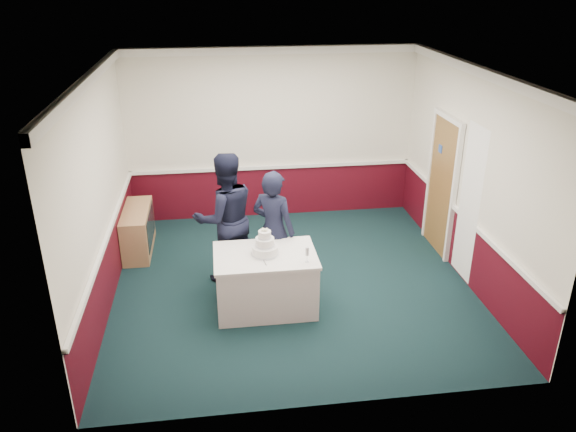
{
  "coord_description": "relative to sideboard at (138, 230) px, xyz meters",
  "views": [
    {
      "loc": [
        -1.0,
        -6.95,
        4.16
      ],
      "look_at": [
        -0.07,
        -0.1,
        1.1
      ],
      "focal_mm": 35.0,
      "sensor_mm": 36.0,
      "label": 1
    }
  ],
  "objects": [
    {
      "name": "person_woman",
      "position": [
        2.02,
        -1.36,
        0.51
      ],
      "size": [
        0.75,
        0.69,
        1.72
      ],
      "primitive_type": "imported",
      "rotation": [
        0.0,
        0.0,
        2.55
      ],
      "color": "black",
      "rests_on": "ground"
    },
    {
      "name": "wedding_cake",
      "position": [
        1.84,
        -1.92,
        0.55
      ],
      "size": [
        0.35,
        0.35,
        0.36
      ],
      "color": "white",
      "rests_on": "cake_table"
    },
    {
      "name": "sideboard",
      "position": [
        0.0,
        0.0,
        0.0
      ],
      "size": [
        0.41,
        1.2,
        0.7
      ],
      "color": "#AE7E54",
      "rests_on": "ground"
    },
    {
      "name": "ground",
      "position": [
        2.28,
        -1.35,
        -0.35
      ],
      "size": [
        5.0,
        5.0,
        0.0
      ],
      "primitive_type": "plane",
      "color": "#122B2D",
      "rests_on": "ground"
    },
    {
      "name": "room_shell",
      "position": [
        2.36,
        -0.74,
        1.62
      ],
      "size": [
        5.0,
        5.0,
        3.0
      ],
      "color": "silver",
      "rests_on": "ground"
    },
    {
      "name": "champagne_flute",
      "position": [
        2.34,
        -2.2,
        0.58
      ],
      "size": [
        0.05,
        0.05,
        0.21
      ],
      "color": "silver",
      "rests_on": "cake_table"
    },
    {
      "name": "cake_table",
      "position": [
        1.84,
        -1.92,
        0.05
      ],
      "size": [
        1.32,
        0.92,
        0.79
      ],
      "color": "white",
      "rests_on": "ground"
    },
    {
      "name": "cake_knife",
      "position": [
        1.81,
        -2.12,
        0.44
      ],
      "size": [
        0.05,
        0.22,
        0.0
      ],
      "primitive_type": "cube",
      "rotation": [
        0.0,
        0.0,
        0.15
      ],
      "color": "silver",
      "rests_on": "cake_table"
    },
    {
      "name": "person_man",
      "position": [
        1.37,
        -1.06,
        0.6
      ],
      "size": [
        1.09,
        0.95,
        1.9
      ],
      "primitive_type": "imported",
      "rotation": [
        0.0,
        0.0,
        3.42
      ],
      "color": "black",
      "rests_on": "ground"
    }
  ]
}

